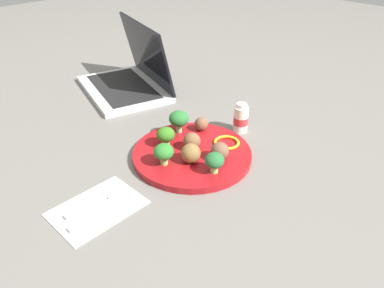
{
  "coord_description": "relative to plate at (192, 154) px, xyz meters",
  "views": [
    {
      "loc": [
        -0.51,
        -0.52,
        0.49
      ],
      "look_at": [
        0.0,
        0.0,
        0.04
      ],
      "focal_mm": 34.65,
      "sensor_mm": 36.0,
      "label": 1
    }
  ],
  "objects": [
    {
      "name": "napkin",
      "position": [
        -0.26,
        -0.0,
        -0.01
      ],
      "size": [
        0.17,
        0.12,
        0.01
      ],
      "primitive_type": "cube",
      "rotation": [
        0.0,
        0.0,
        0.02
      ],
      "color": "white",
      "rests_on": "ground_plane"
    },
    {
      "name": "broccoli_floret_center",
      "position": [
        0.04,
        0.09,
        0.05
      ],
      "size": [
        0.05,
        0.05,
        0.06
      ],
      "color": "#8FC17A",
      "rests_on": "plate"
    },
    {
      "name": "broccoli_floret_front_left",
      "position": [
        -0.08,
        0.01,
        0.04
      ],
      "size": [
        0.04,
        0.04,
        0.05
      ],
      "color": "#93C066",
      "rests_on": "plate"
    },
    {
      "name": "meatball_far_rim",
      "position": [
        0.01,
        0.01,
        0.03
      ],
      "size": [
        0.04,
        0.04,
        0.04
      ],
      "primitive_type": "sphere",
      "color": "brown",
      "rests_on": "plate"
    },
    {
      "name": "plate",
      "position": [
        0.0,
        0.0,
        0.0
      ],
      "size": [
        0.28,
        0.28,
        0.02
      ],
      "primitive_type": "cylinder",
      "color": "maroon",
      "rests_on": "ground_plane"
    },
    {
      "name": "meatball_mid_left",
      "position": [
        0.02,
        -0.07,
        0.03
      ],
      "size": [
        0.04,
        0.04,
        0.04
      ],
      "primitive_type": "sphere",
      "color": "brown",
      "rests_on": "plate"
    },
    {
      "name": "broccoli_floret_front_right",
      "position": [
        -0.02,
        -0.09,
        0.04
      ],
      "size": [
        0.04,
        0.04,
        0.05
      ],
      "color": "#A0C36B",
      "rests_on": "plate"
    },
    {
      "name": "yogurt_bottle",
      "position": [
        0.18,
        0.0,
        0.03
      ],
      "size": [
        0.04,
        0.04,
        0.08
      ],
      "color": "white",
      "rests_on": "ground_plane"
    },
    {
      "name": "meatball_front_left",
      "position": [
        -0.03,
        -0.03,
        0.03
      ],
      "size": [
        0.04,
        0.04,
        0.04
      ],
      "primitive_type": "sphere",
      "color": "brown",
      "rests_on": "plate"
    },
    {
      "name": "ground_plane",
      "position": [
        0.0,
        0.0,
        -0.01
      ],
      "size": [
        4.0,
        4.0,
        0.0
      ],
      "primitive_type": "plane",
      "color": "slate"
    },
    {
      "name": "fork",
      "position": [
        -0.25,
        0.01,
        -0.0
      ],
      "size": [
        0.12,
        0.02,
        0.01
      ],
      "color": "silver",
      "rests_on": "napkin"
    },
    {
      "name": "laptop",
      "position": [
        0.13,
        0.42,
        0.03
      ],
      "size": [
        0.3,
        0.37,
        0.21
      ],
      "color": "silver",
      "rests_on": "ground_plane"
    },
    {
      "name": "broccoli_floret_far_rim",
      "position": [
        -0.03,
        0.06,
        0.04
      ],
      "size": [
        0.04,
        0.04,
        0.05
      ],
      "color": "#A5CB82",
      "rests_on": "plate"
    },
    {
      "name": "pepper_ring_front_right",
      "position": [
        0.08,
        -0.04,
        0.01
      ],
      "size": [
        0.09,
        0.09,
        0.01
      ],
      "primitive_type": "torus",
      "rotation": [
        0.0,
        0.0,
        0.78
      ],
      "color": "yellow",
      "rests_on": "plate"
    },
    {
      "name": "knife",
      "position": [
        -0.25,
        -0.02,
        -0.0
      ],
      "size": [
        0.15,
        0.02,
        0.01
      ],
      "color": "silver",
      "rests_on": "napkin"
    },
    {
      "name": "meatball_center",
      "position": [
        0.09,
        0.06,
        0.03
      ],
      "size": [
        0.03,
        0.03,
        0.03
      ],
      "primitive_type": "sphere",
      "color": "brown",
      "rests_on": "plate"
    }
  ]
}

